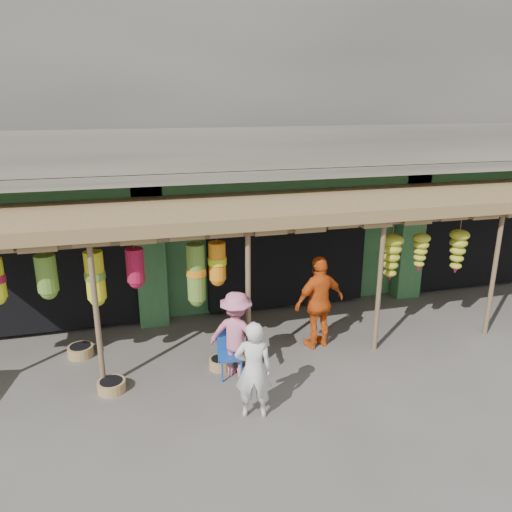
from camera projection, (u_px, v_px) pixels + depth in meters
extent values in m
plane|color=#514C47|center=(322.00, 351.00, 9.53)|extent=(80.00, 80.00, 0.00)
cube|color=gray|center=(254.00, 82.00, 12.61)|extent=(16.00, 6.00, 4.00)
cube|color=#2D6033|center=(253.00, 215.00, 13.81)|extent=(16.00, 5.70, 3.00)
cube|color=gray|center=(297.00, 171.00, 10.08)|extent=(16.00, 0.90, 0.22)
cube|color=gray|center=(305.00, 148.00, 9.56)|extent=(16.00, 0.10, 0.80)
cube|color=#2D6033|center=(290.00, 185.00, 10.55)|extent=(16.00, 0.35, 0.35)
cube|color=yellow|center=(37.00, 203.00, 9.27)|extent=(1.70, 0.06, 0.55)
cube|color=#B21414|center=(37.00, 203.00, 9.23)|extent=(1.30, 0.02, 0.30)
cube|color=black|center=(53.00, 258.00, 10.64)|extent=(3.60, 2.00, 2.50)
cube|color=black|center=(276.00, 241.00, 11.88)|extent=(3.60, 2.00, 2.50)
cube|color=black|center=(457.00, 228.00, 13.12)|extent=(3.60, 2.00, 2.50)
cube|color=#2D6033|center=(150.00, 257.00, 10.22)|extent=(0.60, 0.35, 3.00)
cube|color=#2D6033|center=(410.00, 237.00, 11.71)|extent=(0.60, 0.35, 3.00)
cylinder|color=brown|center=(97.00, 316.00, 7.96)|extent=(0.09, 0.09, 2.60)
cylinder|color=brown|center=(248.00, 300.00, 8.58)|extent=(0.09, 0.09, 2.60)
cylinder|color=brown|center=(379.00, 286.00, 9.20)|extent=(0.09, 0.09, 2.60)
cylinder|color=brown|center=(494.00, 274.00, 9.82)|extent=(0.09, 0.09, 2.60)
cylinder|color=brown|center=(319.00, 228.00, 8.53)|extent=(12.90, 0.08, 0.08)
cylinder|color=brown|center=(154.00, 241.00, 8.26)|extent=(5.50, 0.06, 0.06)
cube|color=brown|center=(310.00, 204.00, 9.55)|extent=(14.00, 2.70, 0.22)
cylinder|color=#18479C|center=(222.00, 372.00, 8.44)|extent=(0.03, 0.03, 0.37)
cylinder|color=#18479C|center=(241.00, 370.00, 8.51)|extent=(0.03, 0.03, 0.37)
cylinder|color=#18479C|center=(219.00, 363.00, 8.74)|extent=(0.03, 0.03, 0.37)
cylinder|color=#18479C|center=(238.00, 360.00, 8.82)|extent=(0.03, 0.03, 0.37)
cube|color=#18479C|center=(230.00, 356.00, 8.56)|extent=(0.40, 0.40, 0.05)
cube|color=#18479C|center=(228.00, 339.00, 8.67)|extent=(0.39, 0.05, 0.41)
cylinder|color=olive|center=(81.00, 351.00, 9.32)|extent=(0.55, 0.55, 0.20)
cylinder|color=#966C43|center=(112.00, 386.00, 8.21)|extent=(0.51, 0.51, 0.18)
cylinder|color=#966B46|center=(220.00, 363.00, 8.91)|extent=(0.47, 0.47, 0.18)
imported|color=silver|center=(253.00, 370.00, 7.38)|extent=(0.64, 0.50, 1.55)
imported|color=#DB5614|center=(319.00, 302.00, 9.45)|extent=(1.15, 0.69, 1.83)
imported|color=#D4708F|center=(236.00, 334.00, 8.51)|extent=(1.14, 1.02, 1.53)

